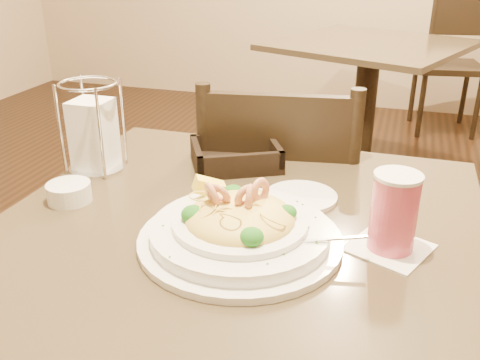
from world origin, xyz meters
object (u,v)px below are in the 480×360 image
(side_plate, at_px, (301,197))
(bread_basket, at_px, (236,157))
(drink_glass, at_px, (394,213))
(napkin_caddy, at_px, (94,132))
(pasta_bowl, at_px, (240,226))
(dining_chair_far, at_px, (451,61))
(butter_ramekin, at_px, (69,192))
(main_table, at_px, (237,324))
(background_table, at_px, (366,87))
(dining_chair_near, at_px, (278,224))

(side_plate, bearing_deg, bread_basket, 144.13)
(drink_glass, bearing_deg, napkin_caddy, 166.39)
(pasta_bowl, xyz_separation_m, napkin_caddy, (-0.42, 0.22, 0.06))
(dining_chair_far, relative_size, butter_ramekin, 10.53)
(main_table, distance_m, background_table, 2.08)
(pasta_bowl, bearing_deg, main_table, 111.91)
(dining_chair_near, relative_size, butter_ramekin, 10.53)
(pasta_bowl, relative_size, bread_basket, 1.58)
(dining_chair_far, height_order, drink_glass, dining_chair_far)
(dining_chair_far, height_order, pasta_bowl, dining_chair_far)
(pasta_bowl, relative_size, napkin_caddy, 1.91)
(main_table, relative_size, dining_chair_near, 0.97)
(drink_glass, distance_m, butter_ramekin, 0.63)
(background_table, bearing_deg, napkin_caddy, -103.47)
(background_table, height_order, side_plate, side_plate)
(dining_chair_near, height_order, bread_basket, dining_chair_near)
(bread_basket, relative_size, butter_ramekin, 2.83)
(main_table, relative_size, napkin_caddy, 4.36)
(dining_chair_far, height_order, bread_basket, dining_chair_far)
(main_table, distance_m, pasta_bowl, 0.28)
(background_table, xyz_separation_m, pasta_bowl, (-0.04, -2.15, 0.27))
(dining_chair_far, distance_m, drink_glass, 3.05)
(drink_glass, distance_m, bread_basket, 0.46)
(bread_basket, bearing_deg, dining_chair_near, 72.77)
(background_table, relative_size, napkin_caddy, 5.65)
(pasta_bowl, bearing_deg, side_plate, 71.82)
(background_table, distance_m, butter_ramekin, 2.15)
(napkin_caddy, distance_m, side_plate, 0.49)
(drink_glass, bearing_deg, pasta_bowl, -166.74)
(drink_glass, bearing_deg, butter_ramekin, -179.53)
(dining_chair_far, bearing_deg, butter_ramekin, 64.03)
(main_table, height_order, butter_ramekin, butter_ramekin)
(background_table, xyz_separation_m, dining_chair_near, (-0.10, -1.61, -0.02))
(dining_chair_far, bearing_deg, napkin_caddy, 62.45)
(bread_basket, distance_m, side_plate, 0.23)
(background_table, xyz_separation_m, side_plate, (0.02, -1.94, 0.24))
(napkin_caddy, height_order, side_plate, napkin_caddy)
(butter_ramekin, bearing_deg, bread_basket, 47.09)
(dining_chair_near, relative_size, drink_glass, 5.73)
(main_table, bearing_deg, pasta_bowl, -68.09)
(dining_chair_near, distance_m, pasta_bowl, 0.61)
(dining_chair_near, relative_size, pasta_bowl, 2.36)
(pasta_bowl, distance_m, drink_glass, 0.26)
(main_table, xyz_separation_m, drink_glass, (0.28, -0.01, 0.31))
(bread_basket, xyz_separation_m, side_plate, (0.18, -0.13, -0.02))
(pasta_bowl, bearing_deg, dining_chair_near, 95.75)
(main_table, relative_size, background_table, 0.77)
(dining_chair_far, xyz_separation_m, bread_basket, (-0.64, -2.74, 0.27))
(side_plate, height_order, butter_ramekin, butter_ramekin)
(drink_glass, bearing_deg, main_table, 178.42)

